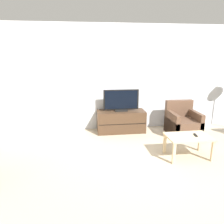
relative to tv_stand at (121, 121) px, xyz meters
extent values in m
plane|color=tan|center=(0.47, -1.97, -0.28)|extent=(24.00, 24.00, 0.00)
cube|color=silver|center=(0.47, 0.32, 1.07)|extent=(12.00, 0.06, 2.70)
cube|color=#422D1E|center=(0.00, 0.00, 0.00)|extent=(1.22, 0.51, 0.55)
cube|color=black|center=(0.00, -0.26, 0.00)|extent=(1.20, 0.01, 0.01)
cube|color=black|center=(0.00, 0.00, 0.30)|extent=(0.31, 0.18, 0.04)
cube|color=black|center=(0.00, 0.00, 0.57)|extent=(0.90, 0.02, 0.51)
cube|color=black|center=(0.00, -0.02, 0.57)|extent=(0.83, 0.01, 0.46)
cube|color=brown|center=(1.50, -0.42, -0.08)|extent=(0.70, 0.76, 0.40)
cube|color=brown|center=(1.50, -0.11, 0.33)|extent=(0.70, 0.14, 0.42)
cube|color=brown|center=(1.20, -0.42, 0.02)|extent=(0.10, 0.76, 0.59)
cube|color=brown|center=(1.80, -0.42, 0.02)|extent=(0.10, 0.76, 0.59)
cube|color=#CCB289|center=(1.05, -1.61, 0.15)|extent=(0.84, 0.55, 0.03)
cube|color=#CCB289|center=(0.67, -1.84, -0.07)|extent=(0.05, 0.05, 0.41)
cube|color=#CCB289|center=(1.43, -1.84, -0.07)|extent=(0.05, 0.05, 0.41)
cube|color=#CCB289|center=(0.67, -1.37, -0.07)|extent=(0.05, 0.05, 0.41)
cube|color=#CCB289|center=(1.43, -1.37, -0.07)|extent=(0.05, 0.05, 0.41)
cube|color=black|center=(1.19, -1.60, 0.17)|extent=(0.07, 0.15, 0.02)
camera|label=1|loc=(-0.93, -5.31, 1.70)|focal=35.00mm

